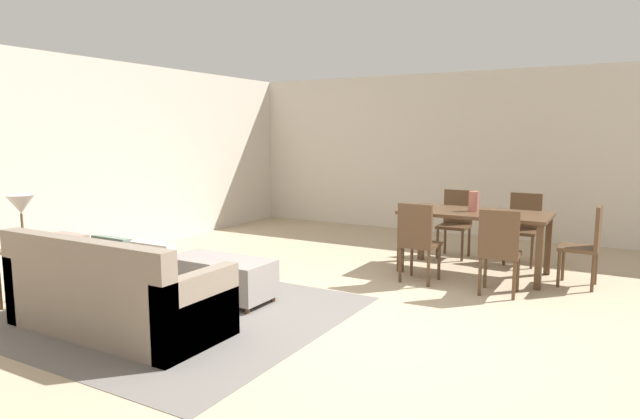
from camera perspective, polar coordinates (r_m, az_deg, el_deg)
ground_plane at (r=4.82m, az=4.83°, el=-12.60°), size 10.80×10.80×0.00m
wall_back at (r=9.30m, az=18.15°, el=5.47°), size 9.00×0.12×2.70m
wall_left at (r=7.88m, az=-24.51°, el=4.77°), size 0.12×11.00×2.70m
area_rug at (r=5.43m, az=-14.99°, el=-10.42°), size 3.00×2.80×0.01m
couch at (r=5.04m, az=-20.78°, el=-8.60°), size 1.95×0.86×0.86m
ottoman_table at (r=5.68m, az=-10.41°, el=-6.92°), size 1.10×0.52×0.43m
side_table at (r=6.03m, az=-28.57°, el=-4.80°), size 0.40×0.40×0.59m
table_lamp at (r=5.94m, az=-28.92°, el=0.25°), size 0.26×0.26×0.53m
dining_table at (r=6.82m, az=15.94°, el=-0.98°), size 1.71×0.87×0.76m
dining_chair_near_left at (r=6.25m, az=10.22°, el=-2.97°), size 0.41×0.41×0.92m
dining_chair_near_right at (r=5.96m, az=18.32°, el=-3.79°), size 0.43×0.43×0.92m
dining_chair_far_left at (r=7.72m, az=14.09°, el=-1.00°), size 0.40×0.40×0.92m
dining_chair_far_right at (r=7.57m, az=20.60°, el=-1.45°), size 0.42×0.42×0.92m
dining_chair_head_east at (r=6.66m, az=26.30°, el=-3.00°), size 0.41×0.41×0.92m
vase_centerpiece at (r=6.83m, az=15.84°, el=0.84°), size 0.12×0.12×0.24m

